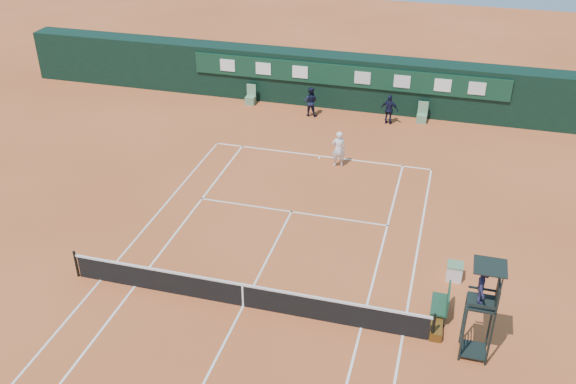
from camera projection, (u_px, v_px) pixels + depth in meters
The scene contains 14 objects.
ground at pixel (243, 306), 22.13m from camera, with size 90.00×90.00×0.00m, color #C85E2F.
court_lines at pixel (243, 306), 22.13m from camera, with size 11.05×23.85×0.01m.
tennis_net at pixel (243, 295), 21.88m from camera, with size 12.90×0.10×1.10m.
back_wall at pixel (347, 81), 37.01m from camera, with size 40.00×1.65×3.00m.
linesman_chair_left at pixel (251, 99), 37.82m from camera, with size 0.55×0.50×1.15m.
linesman_chair_right at pixel (422, 117), 35.53m from camera, with size 0.55×0.50×1.15m.
umpire_chair at pixel (483, 292), 18.93m from camera, with size 0.96×0.95×3.42m.
player_bench at pixel (443, 302), 21.41m from camera, with size 0.56×1.20×1.10m.
tennis_bag at pixel (436, 329), 20.88m from camera, with size 0.39×0.89×0.34m, color black.
cooler at pixel (454, 271), 23.30m from camera, with size 0.57×0.57×0.65m.
tennis_ball at pixel (283, 172), 30.52m from camera, with size 0.06×0.06×0.06m, color #AACB2F.
player at pixel (339, 149), 30.69m from camera, with size 0.66×0.44×1.82m, color white.
ball_kid_left at pixel (310, 102), 36.04m from camera, with size 0.82×0.64×1.69m, color black.
ball_kid_right at pixel (389, 110), 35.06m from camera, with size 0.98×0.41×1.68m, color black.
Camera 1 is at (6.05, -16.15, 14.51)m, focal length 40.00 mm.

